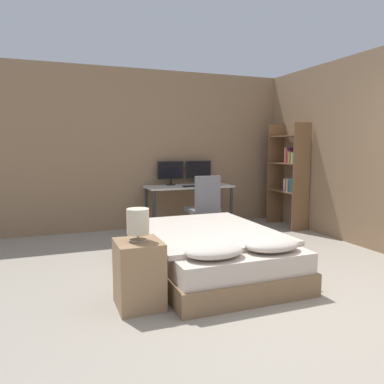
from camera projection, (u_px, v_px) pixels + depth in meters
The scene contains 13 objects.
ground_plane at pixel (318, 309), 3.28m from camera, with size 20.00×20.00×0.00m, color #9E9384.
wall_back at pixel (178, 150), 6.63m from camera, with size 12.00×0.06×2.70m.
wall_side_right at pixel (365, 151), 5.20m from camera, with size 0.06×12.00×2.70m.
bed at pixel (210, 251), 4.21m from camera, with size 1.43×2.09×0.55m.
nightstand at pixel (139, 274), 3.30m from camera, with size 0.39×0.43×0.59m.
bedside_lamp at pixel (138, 222), 3.24m from camera, with size 0.20×0.20×0.29m.
desk at pixel (189, 191), 6.39m from camera, with size 1.47×0.61×0.75m.
monitor_left at pixel (171, 171), 6.45m from camera, with size 0.47×0.16×0.41m.
monitor_right at pixel (199, 171), 6.63m from camera, with size 0.47×0.16×0.41m.
keyboard at pixel (193, 186), 6.20m from camera, with size 0.34×0.13×0.02m.
computer_mouse at pixel (207, 185), 6.29m from camera, with size 0.07×0.05×0.04m.
office_chair at pixel (204, 214), 5.76m from camera, with size 0.52×0.52×0.98m.
bookshelf at pixel (291, 171), 6.46m from camera, with size 0.33×0.78×1.80m.
Camera 1 is at (-2.14, -2.53, 1.42)m, focal length 35.00 mm.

